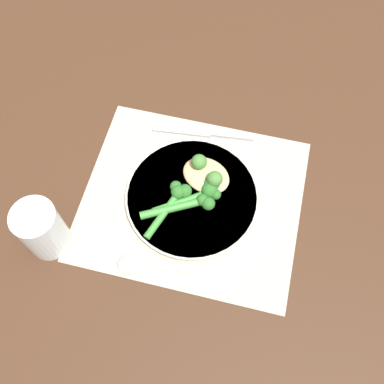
% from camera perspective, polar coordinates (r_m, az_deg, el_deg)
% --- Properties ---
extents(ground_plane, '(3.00, 3.00, 0.00)m').
position_cam_1_polar(ground_plane, '(0.85, 0.00, -0.98)').
color(ground_plane, '#422819').
extents(placemat, '(0.41, 0.35, 0.00)m').
position_cam_1_polar(placemat, '(0.85, 0.00, -0.92)').
color(placemat, '#B2A893').
rests_on(placemat, ground_plane).
extents(plate, '(0.25, 0.25, 0.01)m').
position_cam_1_polar(plate, '(0.84, 0.00, -0.62)').
color(plate, silver).
rests_on(plate, placemat).
extents(chicken_fillet, '(0.11, 0.10, 0.02)m').
position_cam_1_polar(chicken_fillet, '(0.84, 1.80, 2.13)').
color(chicken_fillet, tan).
rests_on(chicken_fillet, plate).
extents(pesto_dollop_primary, '(0.03, 0.03, 0.03)m').
position_cam_1_polar(pesto_dollop_primary, '(0.82, 2.90, 1.69)').
color(pesto_dollop_primary, '#477F38').
rests_on(pesto_dollop_primary, chicken_fillet).
extents(pesto_dollop_secondary, '(0.03, 0.03, 0.03)m').
position_cam_1_polar(pesto_dollop_secondary, '(0.84, 0.74, 3.87)').
color(pesto_dollop_secondary, '#477F38').
rests_on(pesto_dollop_secondary, chicken_fillet).
extents(broccoli_stalk_front, '(0.12, 0.10, 0.03)m').
position_cam_1_polar(broccoli_stalk_front, '(0.83, 1.72, 0.18)').
color(broccoli_stalk_front, '#3D8E38').
rests_on(broccoli_stalk_front, plate).
extents(broccoli_stalk_rear, '(0.13, 0.07, 0.03)m').
position_cam_1_polar(broccoli_stalk_rear, '(0.82, -0.31, -1.66)').
color(broccoli_stalk_rear, '#3D8E38').
rests_on(broccoli_stalk_rear, plate).
extents(broccoli_stalk_right, '(0.06, 0.12, 0.03)m').
position_cam_1_polar(broccoli_stalk_right, '(0.82, -2.14, -0.66)').
color(broccoli_stalk_right, '#3D8E38').
rests_on(broccoli_stalk_right, plate).
extents(knife, '(0.21, 0.04, 0.01)m').
position_cam_1_polar(knife, '(0.92, 1.60, 7.63)').
color(knife, silver).
rests_on(knife, placemat).
extents(spoon, '(0.16, 0.05, 0.01)m').
position_cam_1_polar(spoon, '(0.80, -6.53, -9.22)').
color(spoon, silver).
rests_on(spoon, placemat).
extents(water_glass, '(0.08, 0.08, 0.11)m').
position_cam_1_polar(water_glass, '(0.81, -18.51, -4.50)').
color(water_glass, silver).
rests_on(water_glass, ground_plane).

